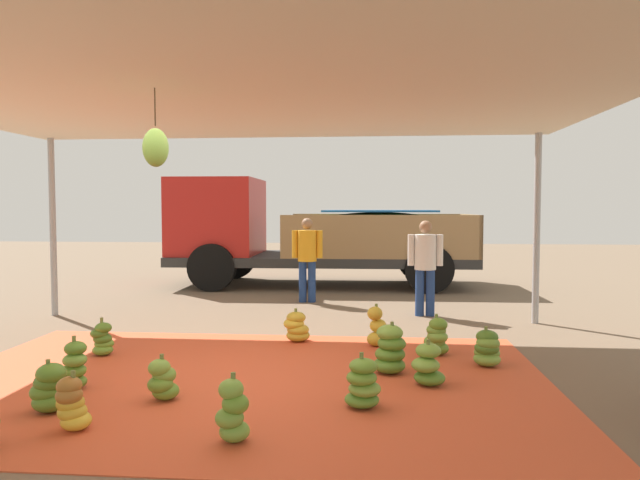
# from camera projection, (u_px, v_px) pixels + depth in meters

# --- Properties ---
(ground_plane) EXTENTS (40.00, 40.00, 0.00)m
(ground_plane) POSITION_uv_depth(u_px,v_px,m) (284.00, 323.00, 8.82)
(ground_plane) COLOR brown
(tarp_orange) EXTENTS (6.22, 4.22, 0.01)m
(tarp_orange) POSITION_uv_depth(u_px,v_px,m) (239.00, 381.00, 5.83)
(tarp_orange) COLOR #D1512D
(tarp_orange) RESTS_ON ground
(tent_canopy) EXTENTS (8.00, 7.00, 2.92)m
(tent_canopy) POSITION_uv_depth(u_px,v_px,m) (235.00, 95.00, 5.59)
(tent_canopy) COLOR #9EA0A5
(tent_canopy) RESTS_ON ground
(banana_bunch_0) EXTENTS (0.39, 0.39, 0.43)m
(banana_bunch_0) POSITION_uv_depth(u_px,v_px,m) (297.00, 327.00, 7.54)
(banana_bunch_0) COLOR gold
(banana_bunch_0) RESTS_ON tarp_orange
(banana_bunch_1) EXTENTS (0.42, 0.42, 0.45)m
(banana_bunch_1) POSITION_uv_depth(u_px,v_px,m) (428.00, 366.00, 5.68)
(banana_bunch_1) COLOR #518428
(banana_bunch_1) RESTS_ON tarp_orange
(banana_bunch_2) EXTENTS (0.33, 0.33, 0.45)m
(banana_bunch_2) POSITION_uv_depth(u_px,v_px,m) (103.00, 340.00, 6.84)
(banana_bunch_2) COLOR #60932D
(banana_bunch_2) RESTS_ON tarp_orange
(banana_bunch_3) EXTENTS (0.38, 0.36, 0.49)m
(banana_bunch_3) POSITION_uv_depth(u_px,v_px,m) (437.00, 337.00, 6.84)
(banana_bunch_3) COLOR #60932D
(banana_bunch_3) RESTS_ON tarp_orange
(banana_bunch_4) EXTENTS (0.36, 0.33, 0.47)m
(banana_bunch_4) POSITION_uv_depth(u_px,v_px,m) (72.00, 405.00, 4.53)
(banana_bunch_4) COLOR gold
(banana_bunch_4) RESTS_ON tarp_orange
(banana_bunch_5) EXTENTS (0.47, 0.46, 0.54)m
(banana_bunch_5) POSITION_uv_depth(u_px,v_px,m) (390.00, 350.00, 6.11)
(banana_bunch_5) COLOR #518428
(banana_bunch_5) RESTS_ON tarp_orange
(banana_bunch_6) EXTENTS (0.44, 0.43, 0.45)m
(banana_bunch_6) POSITION_uv_depth(u_px,v_px,m) (50.00, 388.00, 4.94)
(banana_bunch_6) COLOR #518428
(banana_bunch_6) RESTS_ON tarp_orange
(banana_bunch_7) EXTENTS (0.39, 0.37, 0.48)m
(banana_bunch_7) POSITION_uv_depth(u_px,v_px,m) (363.00, 385.00, 5.04)
(banana_bunch_7) COLOR #518428
(banana_bunch_7) RESTS_ON tarp_orange
(banana_bunch_8) EXTENTS (0.29, 0.30, 0.42)m
(banana_bunch_8) POSITION_uv_depth(u_px,v_px,m) (163.00, 381.00, 5.23)
(banana_bunch_8) COLOR #60932D
(banana_bunch_8) RESTS_ON tarp_orange
(banana_bunch_9) EXTENTS (0.40, 0.44, 0.43)m
(banana_bunch_9) POSITION_uv_depth(u_px,v_px,m) (487.00, 349.00, 6.38)
(banana_bunch_9) COLOR #75A83D
(banana_bunch_9) RESTS_ON tarp_orange
(banana_bunch_11) EXTENTS (0.33, 0.30, 0.52)m
(banana_bunch_11) POSITION_uv_depth(u_px,v_px,m) (233.00, 413.00, 4.29)
(banana_bunch_11) COLOR #6B9E38
(banana_bunch_11) RESTS_ON tarp_orange
(banana_bunch_12) EXTENTS (0.33, 0.35, 0.53)m
(banana_bunch_12) POSITION_uv_depth(u_px,v_px,m) (376.00, 328.00, 7.29)
(banana_bunch_12) COLOR gold
(banana_bunch_12) RESTS_ON tarp_orange
(banana_bunch_13) EXTENTS (0.34, 0.34, 0.52)m
(banana_bunch_13) POSITION_uv_depth(u_px,v_px,m) (74.00, 367.00, 5.55)
(banana_bunch_13) COLOR #518428
(banana_bunch_13) RESTS_ON tarp_orange
(cargo_truck_main) EXTENTS (6.68, 2.57, 2.40)m
(cargo_truck_main) POSITION_uv_depth(u_px,v_px,m) (308.00, 233.00, 13.08)
(cargo_truck_main) COLOR #2D2D2D
(cargo_truck_main) RESTS_ON ground
(worker_0) EXTENTS (0.56, 0.35, 1.54)m
(worker_0) POSITION_uv_depth(u_px,v_px,m) (425.00, 260.00, 9.34)
(worker_0) COLOR navy
(worker_0) RESTS_ON ground
(worker_1) EXTENTS (0.57, 0.35, 1.56)m
(worker_1) POSITION_uv_depth(u_px,v_px,m) (307.00, 253.00, 10.71)
(worker_1) COLOR navy
(worker_1) RESTS_ON ground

